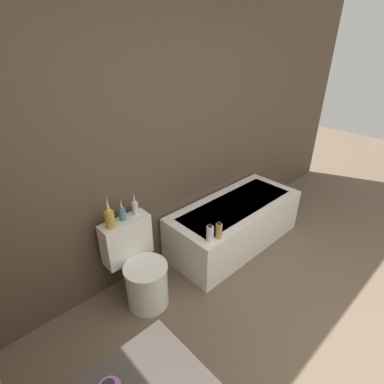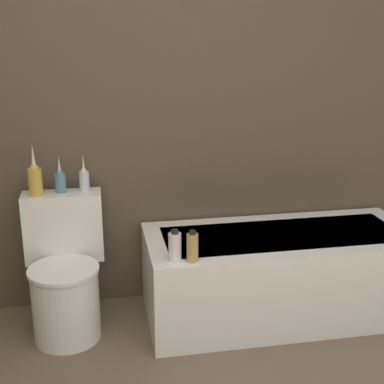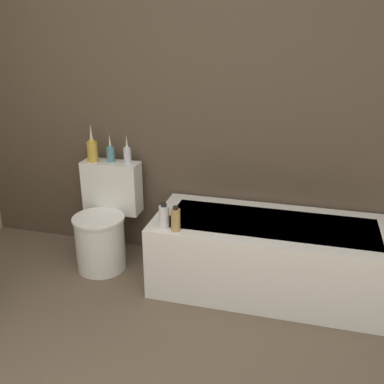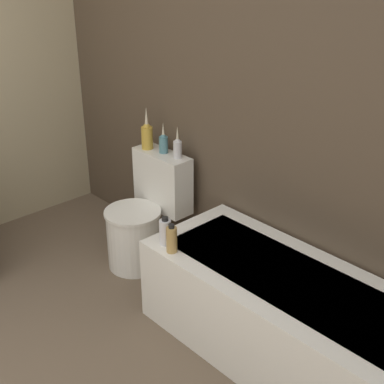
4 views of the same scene
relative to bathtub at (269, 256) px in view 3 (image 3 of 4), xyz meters
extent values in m
cube|color=brown|center=(-0.75, 0.38, 1.05)|extent=(6.40, 0.06, 2.60)
cube|color=white|center=(0.00, 0.00, 0.00)|extent=(1.56, 0.67, 0.50)
cube|color=#B7BCC6|center=(0.00, 0.00, 0.24)|extent=(1.36, 0.47, 0.01)
cylinder|color=white|center=(-1.23, -0.04, -0.06)|extent=(0.36, 0.36, 0.39)
cylinder|color=white|center=(-1.23, -0.04, 0.15)|extent=(0.38, 0.38, 0.02)
cube|color=white|center=(-1.23, 0.22, 0.30)|extent=(0.44, 0.16, 0.40)
cylinder|color=gold|center=(-1.36, 0.20, 0.57)|extent=(0.08, 0.08, 0.15)
sphere|color=gold|center=(-1.36, 0.20, 0.65)|extent=(0.05, 0.05, 0.05)
cone|color=beige|center=(-1.36, 0.20, 0.71)|extent=(0.03, 0.03, 0.13)
cylinder|color=teal|center=(-1.23, 0.23, 0.55)|extent=(0.06, 0.06, 0.11)
sphere|color=teal|center=(-1.23, 0.23, 0.60)|extent=(0.04, 0.04, 0.04)
cone|color=beige|center=(-1.23, 0.23, 0.65)|extent=(0.02, 0.02, 0.10)
cylinder|color=silver|center=(-1.10, 0.24, 0.55)|extent=(0.06, 0.06, 0.11)
sphere|color=silver|center=(-1.10, 0.24, 0.61)|extent=(0.04, 0.04, 0.04)
cone|color=beige|center=(-1.10, 0.24, 0.66)|extent=(0.02, 0.02, 0.10)
cylinder|color=silver|center=(-0.66, -0.24, 0.32)|extent=(0.07, 0.07, 0.15)
cylinder|color=black|center=(-0.66, -0.24, 0.40)|extent=(0.04, 0.04, 0.02)
cylinder|color=tan|center=(-0.57, -0.27, 0.32)|extent=(0.06, 0.06, 0.15)
cylinder|color=black|center=(-0.57, -0.27, 0.40)|extent=(0.03, 0.03, 0.02)
camera|label=1|loc=(-2.24, -1.70, 1.90)|focal=28.00mm
camera|label=2|loc=(-1.03, -2.70, 1.38)|focal=50.00mm
camera|label=3|loc=(0.18, -2.71, 1.52)|focal=42.00mm
camera|label=4|loc=(1.30, -1.86, 1.80)|focal=50.00mm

